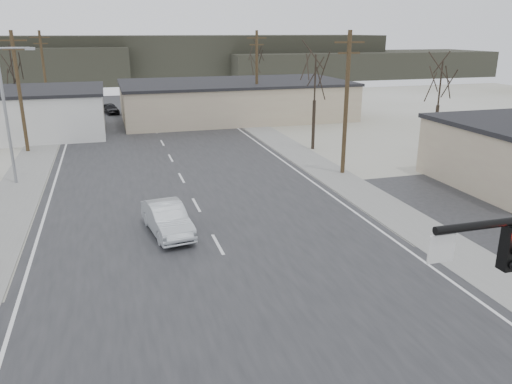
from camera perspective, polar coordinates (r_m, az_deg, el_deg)
The scene contains 20 objects.
ground at distance 17.67m, azimuth 1.39°, elevation -16.28°, with size 140.00×140.00×0.00m, color silver.
main_road at distance 30.88m, azimuth -7.16°, elevation -0.93°, with size 18.00×110.00×0.05m, color #262628.
cross_road at distance 17.66m, azimuth 1.39°, elevation -16.23°, with size 90.00×10.00×0.04m, color #262628.
sidewalk_left at distance 35.82m, azimuth -25.52°, elevation 0.09°, with size 3.00×90.00×0.06m, color gray.
sidewalk_right at distance 38.42m, azimuth 7.33°, elevation 2.86°, with size 3.00×90.00×0.06m, color gray.
building_right_far at distance 60.19m, azimuth -2.42°, elevation 10.51°, with size 26.30×14.30×4.30m.
upole_left_c at distance 46.65m, azimuth -25.44°, elevation 10.46°, with size 2.20×0.30×10.00m.
upole_left_d at distance 66.42m, azimuth -23.04°, elevation 12.50°, with size 2.20×0.30×10.00m.
upole_right_a at distance 36.01m, azimuth 10.28°, elevation 10.15°, with size 2.20×0.30×10.00m.
upole_right_b at distance 56.42m, azimuth 0.08°, elevation 13.16°, with size 2.20×0.30×10.00m.
streetlight_main at distance 36.75m, azimuth -26.46°, elevation 8.52°, with size 2.40×0.25×9.00m.
tree_right_mid at distance 43.56m, azimuth 6.77°, elevation 12.55°, with size 3.74×3.74×8.33m.
tree_left_far at distance 60.74m, azimuth -26.11°, elevation 12.74°, with size 3.96×3.96×8.82m.
tree_right_far at distance 68.86m, azimuth 0.02°, elevation 14.32°, with size 3.52×3.52×7.84m.
tree_lot at distance 44.85m, azimuth 20.30°, elevation 11.29°, with size 3.52×3.52×7.84m.
hill_center at distance 111.74m, azimuth -6.64°, elevation 15.05°, with size 80.00×18.00×9.00m, color #333026.
hill_right at distance 117.56m, azimuth 11.53°, elevation 14.10°, with size 60.00×18.00×5.50m, color #333026.
sedan_crossing at distance 25.78m, azimuth -10.11°, elevation -3.02°, with size 1.67×4.78×1.58m, color #ABB2B6.
car_far_a at distance 58.94m, azimuth -11.30°, elevation 8.79°, with size 2.41×5.92×1.72m, color black.
car_far_b at distance 65.72m, azimuth -16.29°, elevation 9.15°, with size 1.50×3.73×1.27m, color black.
Camera 1 is at (-4.54, -13.89, 9.94)m, focal length 35.00 mm.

